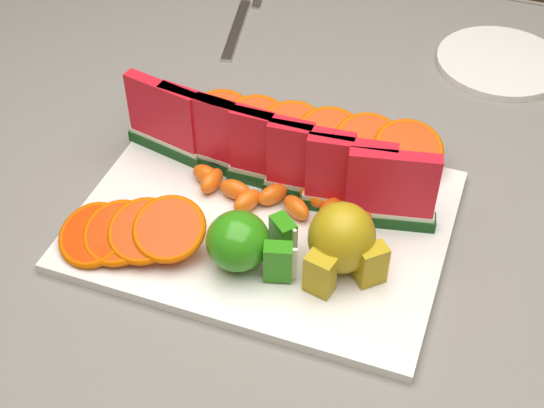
{
  "coord_description": "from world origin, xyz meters",
  "views": [
    {
      "loc": [
        0.23,
        -0.65,
        1.36
      ],
      "look_at": [
        0.03,
        -0.11,
        0.81
      ],
      "focal_mm": 50.0,
      "sensor_mm": 36.0,
      "label": 1
    }
  ],
  "objects_px": {
    "platter": "(265,220)",
    "pear_cluster": "(342,242)",
    "fork": "(239,27)",
    "apple_cluster": "(245,242)",
    "side_plate": "(501,62)"
  },
  "relations": [
    {
      "from": "platter",
      "to": "fork",
      "type": "xyz_separation_m",
      "value": [
        -0.18,
        0.38,
        -0.0
      ]
    },
    {
      "from": "pear_cluster",
      "to": "fork",
      "type": "distance_m",
      "value": 0.51
    },
    {
      "from": "pear_cluster",
      "to": "fork",
      "type": "xyz_separation_m",
      "value": [
        -0.28,
        0.42,
        -0.05
      ]
    },
    {
      "from": "apple_cluster",
      "to": "side_plate",
      "type": "distance_m",
      "value": 0.52
    },
    {
      "from": "platter",
      "to": "apple_cluster",
      "type": "xyz_separation_m",
      "value": [
        0.01,
        -0.07,
        0.04
      ]
    },
    {
      "from": "fork",
      "to": "platter",
      "type": "bearing_deg",
      "value": -64.19
    },
    {
      "from": "apple_cluster",
      "to": "pear_cluster",
      "type": "height_order",
      "value": "pear_cluster"
    },
    {
      "from": "apple_cluster",
      "to": "pear_cluster",
      "type": "bearing_deg",
      "value": 17.43
    },
    {
      "from": "pear_cluster",
      "to": "fork",
      "type": "height_order",
      "value": "pear_cluster"
    },
    {
      "from": "side_plate",
      "to": "fork",
      "type": "height_order",
      "value": "side_plate"
    },
    {
      "from": "apple_cluster",
      "to": "side_plate",
      "type": "height_order",
      "value": "apple_cluster"
    },
    {
      "from": "side_plate",
      "to": "fork",
      "type": "relative_size",
      "value": 1.11
    },
    {
      "from": "apple_cluster",
      "to": "side_plate",
      "type": "relative_size",
      "value": 0.48
    },
    {
      "from": "platter",
      "to": "side_plate",
      "type": "height_order",
      "value": "platter"
    },
    {
      "from": "platter",
      "to": "pear_cluster",
      "type": "bearing_deg",
      "value": -23.56
    }
  ]
}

